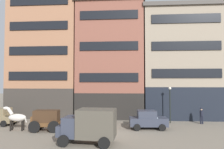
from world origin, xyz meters
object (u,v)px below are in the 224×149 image
Objects in this scene: draft_horse at (16,117)px; pedestrian_officer at (202,115)px; sedan_light at (148,120)px; sedan_parked_curb at (0,116)px; streetlamp_curbside at (170,100)px; delivery_truck_near at (89,125)px; cargo_wagon at (46,119)px.

draft_horse reaches higher than pedestrian_officer.
pedestrian_officer is (6.26, 2.80, 0.07)m from sedan_light.
sedan_parked_curb is 0.93× the size of streetlamp_curbside.
pedestrian_officer is (22.27, 1.99, 0.07)m from sedan_parked_curb.
sedan_parked_curb is at bearing 151.86° from delivery_truck_near.
sedan_parked_curb is (-16.00, 0.80, 0.00)m from sedan_light.
draft_horse is (-2.95, -0.00, 0.12)m from cargo_wagon.
draft_horse is at bearing 155.54° from delivery_truck_near.
pedestrian_officer is 0.44× the size of streetlamp_curbside.
streetlamp_curbside reaches higher than pedestrian_officer.
sedan_parked_curb is at bearing 144.02° from draft_horse.
draft_horse reaches higher than sedan_light.
sedan_parked_curb is 19.07m from streetlamp_curbside.
sedan_light is 6.86m from pedestrian_officer.
streetlamp_curbside is at bearing 176.53° from pedestrian_officer.
delivery_truck_near reaches higher than sedan_parked_curb.
sedan_light is (12.75, 1.56, -0.36)m from draft_horse.
delivery_truck_near is 12.52m from sedan_parked_curb.
sedan_parked_curb is (-6.21, 2.36, -0.23)m from cargo_wagon.
sedan_light is at bearing -2.87° from sedan_parked_curb.
pedestrian_officer is at bearing 12.90° from draft_horse.
draft_horse is 12.85m from sedan_light.
cargo_wagon is 5.99m from delivery_truck_near.
sedan_light is 0.98× the size of sedan_parked_curb.
streetlamp_curbside reaches higher than delivery_truck_near.
delivery_truck_near reaches higher than draft_horse.
streetlamp_curbside is (-3.40, 0.21, 1.69)m from pedestrian_officer.
sedan_parked_curb is 22.35m from pedestrian_officer.
cargo_wagon reaches higher than sedan_parked_curb.
delivery_truck_near is at bearing -134.31° from sedan_light.
delivery_truck_near is 13.74m from pedestrian_officer.
sedan_light is 4.50m from streetlamp_curbside.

